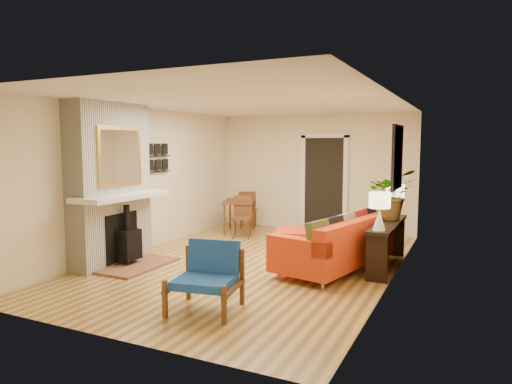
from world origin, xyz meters
TOP-DOWN VIEW (x-y plane):
  - room_shell at (0.60, 2.63)m, footprint 6.50×6.50m
  - fireplace at (-2.00, -1.00)m, footprint 1.09×1.68m
  - sofa at (1.42, 0.24)m, footprint 1.47×2.44m
  - ottoman at (0.45, 1.03)m, footprint 1.02×1.02m
  - blue_chair at (0.46, -2.08)m, footprint 0.87×0.85m
  - dining_table at (-1.32, 2.26)m, footprint 1.05×1.63m
  - console_table at (2.07, 0.64)m, footprint 0.34×1.85m
  - lamp_near at (2.07, -0.09)m, footprint 0.30×0.30m
  - lamp_far at (2.07, 1.32)m, footprint 0.30×0.30m
  - houseplant at (2.06, 0.95)m, footprint 0.93×0.87m

SIDE VIEW (x-z plane):
  - ottoman at x=0.45m, z-range 0.03..0.44m
  - sofa at x=1.42m, z-range -0.05..0.84m
  - blue_chair at x=0.46m, z-range 0.03..0.82m
  - dining_table at x=-1.32m, z-range 0.13..1.00m
  - console_table at x=2.07m, z-range 0.21..0.94m
  - lamp_near at x=2.07m, z-range 0.79..1.33m
  - lamp_far at x=2.07m, z-range 0.79..1.33m
  - houseplant at x=2.06m, z-range 0.72..1.55m
  - room_shell at x=0.60m, z-range -2.01..4.49m
  - fireplace at x=-2.00m, z-range -0.06..2.54m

